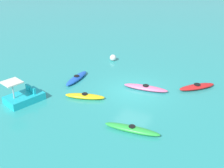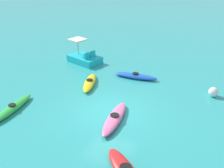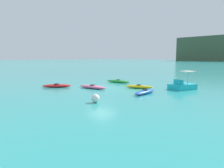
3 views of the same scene
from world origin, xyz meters
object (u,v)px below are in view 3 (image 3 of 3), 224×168
Objects in this scene: kayak_red at (57,86)px; kayak_yellow at (139,87)px; kayak_green at (118,81)px; kayak_pink at (93,87)px; kayak_blue at (145,92)px; buoy_white at (95,98)px; pedal_boat_cyan at (183,86)px.

kayak_red and kayak_yellow have the same top height.
kayak_green is (1.79, 7.20, -0.00)m from kayak_red.
kayak_blue is at bearing 10.42° from kayak_pink.
kayak_red is 4.63× the size of buoy_white.
kayak_yellow is 1.03× the size of pedal_boat_cyan.
pedal_boat_cyan is at bearing 35.01° from kayak_yellow.
kayak_blue is at bearing -45.19° from kayak_yellow.
kayak_pink is (-5.31, -0.98, -0.00)m from kayak_blue.
kayak_green is 5.44m from kayak_pink.
kayak_pink is 8.46m from pedal_boat_cyan.
pedal_boat_cyan reaches higher than kayak_green.
kayak_red is 0.88× the size of kayak_blue.
kayak_pink is (3.18, 1.94, -0.00)m from kayak_red.
kayak_green is 1.19× the size of kayak_yellow.
kayak_red is 8.99m from kayak_blue.
kayak_blue is (8.50, 2.92, -0.00)m from kayak_red.
kayak_yellow is (4.52, -2.07, 0.00)m from kayak_green.
buoy_white is (4.84, -3.99, 0.12)m from kayak_pink.
kayak_green is at bearing -178.20° from pedal_boat_cyan.
kayak_yellow is at bearing -144.99° from pedal_boat_cyan.
kayak_blue is (6.71, -4.28, 0.00)m from kayak_green.
kayak_red is 0.79× the size of kayak_pink.
kayak_blue and kayak_yellow have the same top height.
kayak_pink is at bearing -134.43° from kayak_yellow.
kayak_green is 1.13× the size of kayak_blue.
pedal_boat_cyan is at bearing 76.16° from kayak_blue.
pedal_boat_cyan is (3.31, 2.32, 0.17)m from kayak_yellow.
kayak_blue is at bearing 84.50° from buoy_white.
kayak_blue is 3.11m from kayak_yellow.
buoy_white is (-1.59, -9.49, -0.06)m from pedal_boat_cyan.
kayak_blue is 5.26× the size of buoy_white.
kayak_green is at bearing 155.39° from kayak_yellow.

